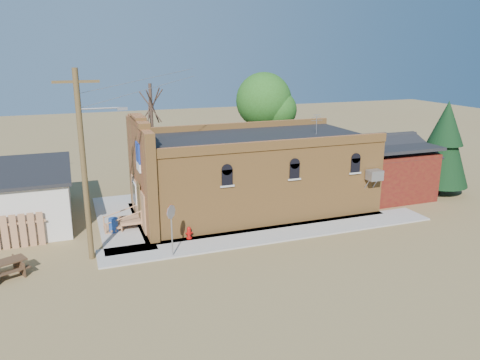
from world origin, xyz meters
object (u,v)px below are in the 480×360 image
object	(u,v)px
utility_pole	(85,162)
trash_barrel	(113,225)
picnic_table	(5,267)
brick_bar	(249,173)
fire_hydrant	(189,233)
stop_sign	(171,217)

from	to	relation	value
utility_pole	trash_barrel	xyz separation A→B (m)	(1.28, 3.00, -4.30)
picnic_table	brick_bar	bearing A→B (deg)	-4.28
brick_bar	utility_pole	xyz separation A→B (m)	(-9.79, -4.29, 2.43)
fire_hydrant	picnic_table	distance (m)	8.80
trash_barrel	fire_hydrant	bearing A→B (deg)	-33.30
fire_hydrant	trash_barrel	xyz separation A→B (m)	(-3.65, 2.40, 0.06)
brick_bar	fire_hydrant	bearing A→B (deg)	-142.68
brick_bar	picnic_table	bearing A→B (deg)	-159.77
utility_pole	picnic_table	distance (m)	5.75
stop_sign	picnic_table	size ratio (longest dim) A/B	1.20
fire_hydrant	utility_pole	bearing A→B (deg)	171.21
stop_sign	picnic_table	world-z (taller)	stop_sign
utility_pole	picnic_table	xyz separation A→B (m)	(-3.76, -0.70, -4.29)
brick_bar	stop_sign	xyz separation A→B (m)	(-6.13, -5.49, -0.26)
trash_barrel	brick_bar	bearing A→B (deg)	8.68
brick_bar	fire_hydrant	world-z (taller)	brick_bar
brick_bar	trash_barrel	bearing A→B (deg)	-171.32
utility_pole	fire_hydrant	world-z (taller)	utility_pole
fire_hydrant	picnic_table	world-z (taller)	fire_hydrant
brick_bar	fire_hydrant	size ratio (longest dim) A/B	24.66
utility_pole	stop_sign	xyz separation A→B (m)	(3.66, -1.20, -2.69)
brick_bar	stop_sign	distance (m)	8.24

